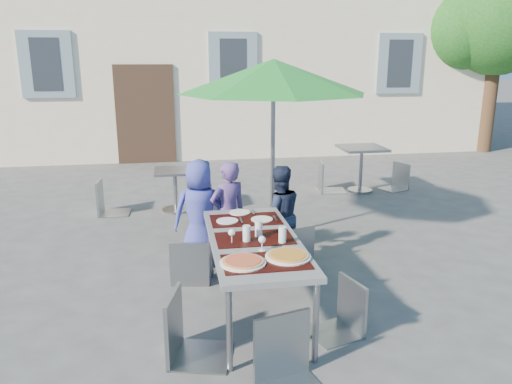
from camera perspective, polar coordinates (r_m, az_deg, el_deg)
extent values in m
plane|color=#424244|center=(4.91, 9.03, -13.67)|extent=(90.00, 90.00, 0.00)
cube|color=beige|center=(15.67, -4.67, 19.33)|extent=(13.00, 8.00, 7.00)
cube|color=#3A271C|center=(11.61, -12.53, 8.62)|extent=(1.30, 0.06, 2.20)
cube|color=gray|center=(11.81, -22.84, 13.29)|extent=(1.10, 0.06, 1.40)
cube|color=#262B33|center=(11.79, -22.87, 13.28)|extent=(0.60, 0.04, 1.10)
cube|color=gray|center=(11.62, -2.64, 14.41)|extent=(1.10, 0.06, 1.40)
cube|color=#262B33|center=(11.60, -2.63, 14.40)|extent=(0.60, 0.04, 1.10)
cube|color=gray|center=(12.76, 16.05, 13.92)|extent=(1.10, 0.06, 1.40)
cube|color=#262B33|center=(12.74, 16.09, 13.92)|extent=(0.60, 0.04, 1.10)
cylinder|color=#442E1D|center=(14.07, 25.12, 9.89)|extent=(0.36, 0.36, 2.80)
sphere|color=#144C16|center=(14.06, 26.02, 17.59)|extent=(2.80, 2.80, 2.80)
sphere|color=#144C16|center=(13.87, 22.32, 16.77)|extent=(2.00, 2.00, 2.00)
cube|color=#4F4F54|center=(4.59, -0.18, -5.64)|extent=(0.80, 1.85, 0.05)
cylinder|color=gray|center=(3.93, -3.07, -15.51)|extent=(0.05, 0.05, 0.70)
cylinder|color=gray|center=(4.05, 6.84, -14.59)|extent=(0.05, 0.05, 0.70)
cylinder|color=gray|center=(5.49, -5.22, -6.33)|extent=(0.05, 0.05, 0.70)
cylinder|color=gray|center=(5.57, 1.80, -5.92)|extent=(0.05, 0.05, 0.70)
cube|color=black|center=(4.07, 1.12, -7.99)|extent=(0.70, 0.42, 0.01)
cube|color=black|center=(4.58, -0.18, -5.32)|extent=(0.70, 0.42, 0.01)
cube|color=black|center=(5.09, -1.22, -3.18)|extent=(0.70, 0.42, 0.01)
cylinder|color=white|center=(4.04, -1.51, -8.06)|extent=(0.37, 0.37, 0.01)
cylinder|color=tan|center=(4.03, -1.51, -7.90)|extent=(0.33, 0.33, 0.01)
cylinder|color=#A42E0F|center=(4.03, -1.51, -7.80)|extent=(0.29, 0.29, 0.01)
cylinder|color=white|center=(4.16, 3.67, -7.37)|extent=(0.38, 0.38, 0.01)
cylinder|color=tan|center=(4.16, 3.67, -7.22)|extent=(0.34, 0.34, 0.01)
cylinder|color=#9B3D0A|center=(4.15, 3.67, -7.12)|extent=(0.30, 0.30, 0.01)
cylinder|color=silver|center=(4.48, -1.09, -4.78)|extent=(0.07, 0.07, 0.15)
cylinder|color=silver|center=(4.60, 0.31, -4.24)|extent=(0.07, 0.07, 0.15)
cylinder|color=silver|center=(4.46, 3.04, -4.92)|extent=(0.07, 0.07, 0.15)
cylinder|color=silver|center=(4.48, -2.77, -5.83)|extent=(0.06, 0.06, 0.00)
cylinder|color=silver|center=(4.46, -2.78, -5.38)|extent=(0.01, 0.01, 0.08)
sphere|color=silver|center=(4.44, -2.79, -4.65)|extent=(0.06, 0.06, 0.06)
cylinder|color=silver|center=(4.31, 0.68, -6.67)|extent=(0.06, 0.06, 0.00)
cylinder|color=silver|center=(4.29, 0.69, -6.20)|extent=(0.01, 0.01, 0.08)
sphere|color=silver|center=(4.27, 0.69, -5.45)|extent=(0.06, 0.06, 0.06)
cylinder|color=white|center=(5.04, -3.30, -3.30)|extent=(0.22, 0.22, 0.01)
cube|color=#93959A|center=(5.05, -1.72, -3.24)|extent=(0.02, 0.18, 0.00)
cylinder|color=white|center=(5.08, 0.68, -3.13)|extent=(0.22, 0.22, 0.01)
cube|color=#93959A|center=(5.10, 2.23, -3.06)|extent=(0.02, 0.18, 0.00)
cylinder|color=white|center=(5.30, -1.87, -2.33)|extent=(0.22, 0.22, 0.01)
cube|color=#93959A|center=(5.32, -0.38, -2.28)|extent=(0.02, 0.18, 0.00)
imported|color=#393F9C|center=(5.74, -6.41, -2.43)|extent=(0.64, 0.44, 1.25)
imported|color=#543B78|center=(5.71, -3.18, -2.54)|extent=(0.53, 0.45, 1.24)
imported|color=#1B233C|center=(5.78, 2.61, -2.66)|extent=(0.60, 0.39, 1.17)
cube|color=gray|center=(5.44, -7.43, -5.53)|extent=(0.48, 0.48, 0.03)
cube|color=gray|center=(5.18, -7.79, -3.76)|extent=(0.41, 0.10, 0.49)
cylinder|color=gray|center=(5.67, -5.35, -7.05)|extent=(0.02, 0.02, 0.43)
cylinder|color=gray|center=(5.71, -8.91, -7.00)|extent=(0.02, 0.02, 0.43)
cylinder|color=gray|center=(5.35, -5.68, -8.49)|extent=(0.02, 0.02, 0.43)
cylinder|color=gray|center=(5.39, -9.46, -8.42)|extent=(0.02, 0.02, 0.43)
cube|color=#92979D|center=(5.55, -1.93, -5.18)|extent=(0.41, 0.41, 0.03)
cube|color=#92979D|center=(5.29, -1.76, -3.49)|extent=(0.40, 0.04, 0.47)
cylinder|color=#92979D|center=(5.80, -0.40, -6.54)|extent=(0.02, 0.02, 0.42)
cylinder|color=#92979D|center=(5.77, -3.77, -6.69)|extent=(0.02, 0.02, 0.42)
cylinder|color=#92979D|center=(5.49, 0.04, -7.84)|extent=(0.02, 0.02, 0.42)
cylinder|color=#92979D|center=(5.46, -3.53, -8.01)|extent=(0.02, 0.02, 0.42)
cube|color=gray|center=(5.82, 3.85, -3.99)|extent=(0.54, 0.54, 0.03)
cube|color=gray|center=(5.59, 5.03, -2.16)|extent=(0.40, 0.17, 0.50)
cylinder|color=gray|center=(6.13, 4.26, -5.25)|extent=(0.02, 0.02, 0.44)
cylinder|color=gray|center=(5.95, 1.41, -5.88)|extent=(0.02, 0.02, 0.44)
cylinder|color=gray|center=(5.86, 6.25, -6.29)|extent=(0.02, 0.02, 0.44)
cylinder|color=gray|center=(5.67, 3.32, -6.99)|extent=(0.02, 0.02, 0.44)
cube|color=gray|center=(4.04, -6.40, -12.34)|extent=(0.57, 0.57, 0.03)
cube|color=gray|center=(3.97, -9.68, -8.59)|extent=(0.15, 0.46, 0.55)
cylinder|color=gray|center=(3.96, -3.93, -17.08)|extent=(0.02, 0.02, 0.48)
cylinder|color=gray|center=(4.30, -3.09, -14.28)|extent=(0.02, 0.02, 0.48)
cylinder|color=gray|center=(4.04, -9.74, -16.63)|extent=(0.02, 0.02, 0.48)
cylinder|color=gray|center=(4.37, -8.41, -13.93)|extent=(0.02, 0.02, 0.48)
cube|color=gray|center=(4.41, 9.02, -10.95)|extent=(0.49, 0.49, 0.03)
cube|color=gray|center=(4.42, 11.19, -7.64)|extent=(0.14, 0.39, 0.47)
cylinder|color=gray|center=(4.55, 5.84, -13.05)|extent=(0.02, 0.02, 0.42)
cylinder|color=gray|center=(4.30, 8.30, -14.92)|extent=(0.02, 0.02, 0.42)
cylinder|color=gray|center=(4.72, 9.44, -12.08)|extent=(0.02, 0.02, 0.42)
cylinder|color=gray|center=(4.48, 12.03, -13.79)|extent=(0.02, 0.02, 0.42)
cube|color=gray|center=(3.61, 4.68, -16.02)|extent=(0.56, 0.56, 0.03)
cube|color=gray|center=(3.65, 3.09, -10.78)|extent=(0.45, 0.15, 0.54)
cylinder|color=gray|center=(3.69, 8.98, -19.99)|extent=(0.02, 0.02, 0.48)
cylinder|color=gray|center=(3.81, 0.38, -18.52)|extent=(0.02, 0.02, 0.48)
cylinder|color=gray|center=(3.97, 5.75, -17.14)|extent=(0.02, 0.02, 0.48)
cylinder|color=#93959A|center=(6.77, 1.85, -4.76)|extent=(0.50, 0.50, 0.09)
cylinder|color=gray|center=(6.49, 1.93, 3.88)|extent=(0.06, 0.06, 2.17)
cone|color=#1C7F2A|center=(6.37, 2.01, 13.08)|extent=(2.41, 2.41, 0.42)
cylinder|color=#93959A|center=(8.00, -9.09, -1.99)|extent=(0.44, 0.44, 0.04)
cylinder|color=gray|center=(7.92, -9.18, 0.02)|extent=(0.06, 0.06, 0.62)
cube|color=gray|center=(7.84, -9.28, 2.40)|extent=(0.62, 0.62, 0.04)
cube|color=gray|center=(7.95, -16.02, 0.92)|extent=(0.47, 0.47, 0.03)
cube|color=gray|center=(7.93, -17.68, 2.74)|extent=(0.06, 0.45, 0.53)
cylinder|color=gray|center=(7.80, -14.72, -1.12)|extent=(0.02, 0.02, 0.47)
cylinder|color=gray|center=(8.16, -14.36, -0.37)|extent=(0.02, 0.02, 0.47)
cylinder|color=gray|center=(7.86, -17.48, -1.19)|extent=(0.02, 0.02, 0.47)
cylinder|color=gray|center=(8.22, -17.01, -0.45)|extent=(0.02, 0.02, 0.47)
cube|color=gray|center=(7.80, -7.07, 0.71)|extent=(0.52, 0.52, 0.03)
cube|color=gray|center=(7.83, -5.90, 2.56)|extent=(0.18, 0.37, 0.47)
cylinder|color=gray|center=(7.93, -8.66, -0.71)|extent=(0.02, 0.02, 0.41)
cylinder|color=gray|center=(7.64, -7.59, -1.30)|extent=(0.02, 0.02, 0.41)
cylinder|color=gray|center=(8.07, -6.49, -0.36)|extent=(0.02, 0.02, 0.41)
cylinder|color=gray|center=(7.78, -5.35, -0.91)|extent=(0.02, 0.02, 0.41)
cylinder|color=#93959A|center=(9.22, 11.77, 0.20)|extent=(0.44, 0.44, 0.04)
cylinder|color=gray|center=(9.13, 11.89, 2.38)|extent=(0.06, 0.06, 0.76)
cube|color=gray|center=(9.05, 12.03, 4.94)|extent=(0.76, 0.76, 0.04)
cube|color=gray|center=(9.04, 8.85, 3.09)|extent=(0.52, 0.52, 0.03)
cube|color=gray|center=(8.96, 7.55, 4.79)|extent=(0.10, 0.46, 0.54)
cylinder|color=gray|center=(8.95, 10.22, 1.26)|extent=(0.02, 0.02, 0.48)
cylinder|color=gray|center=(9.32, 9.77, 1.83)|extent=(0.02, 0.02, 0.48)
cylinder|color=gray|center=(8.88, 7.75, 1.25)|extent=(0.02, 0.02, 0.48)
cylinder|color=gray|center=(9.26, 7.40, 1.84)|extent=(0.02, 0.02, 0.48)
cube|color=gray|center=(9.41, 15.53, 2.82)|extent=(0.52, 0.52, 0.03)
cube|color=gray|center=(9.51, 16.42, 4.35)|extent=(0.18, 0.38, 0.48)
cylinder|color=gray|center=(9.45, 13.96, 1.61)|extent=(0.02, 0.02, 0.42)
cylinder|color=gray|center=(9.22, 15.48, 1.18)|extent=(0.02, 0.02, 0.42)
cylinder|color=gray|center=(9.70, 15.40, 1.85)|extent=(0.02, 0.02, 0.42)
cylinder|color=gray|center=(9.47, 16.90, 1.43)|extent=(0.02, 0.02, 0.42)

